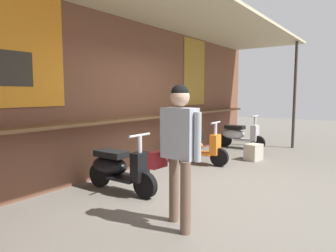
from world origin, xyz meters
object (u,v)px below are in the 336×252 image
at_px(scooter_silver, 238,135).
at_px(merchandise_crate, 253,152).
at_px(scooter_black, 117,168).
at_px(scooter_orange, 195,146).
at_px(shopper_with_handbag, 179,141).

xyz_separation_m(scooter_silver, merchandise_crate, (-1.34, -0.95, -0.20)).
height_order(scooter_black, scooter_silver, same).
height_order(scooter_orange, shopper_with_handbag, shopper_with_handbag).
bearing_deg(scooter_orange, scooter_black, -94.15).
height_order(scooter_orange, merchandise_crate, scooter_orange).
bearing_deg(shopper_with_handbag, merchandise_crate, -168.86).
distance_m(shopper_with_handbag, merchandise_crate, 4.18).
relative_size(scooter_black, scooter_silver, 1.00).
xyz_separation_m(scooter_orange, scooter_silver, (2.44, 0.00, 0.00)).
height_order(scooter_black, shopper_with_handbag, shopper_with_handbag).
distance_m(scooter_orange, scooter_silver, 2.44).
bearing_deg(scooter_orange, shopper_with_handbag, -66.70).
xyz_separation_m(shopper_with_handbag, merchandise_crate, (4.06, 0.58, -0.83)).
bearing_deg(scooter_silver, scooter_orange, -90.12).
bearing_deg(scooter_silver, scooter_black, -90.12).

